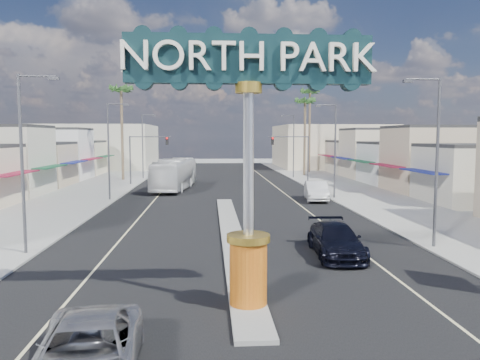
{
  "coord_description": "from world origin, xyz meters",
  "views": [
    {
      "loc": [
        -1.32,
        -13.77,
        5.98
      ],
      "look_at": [
        0.25,
        10.24,
        3.72
      ],
      "focal_mm": 35.0,
      "sensor_mm": 36.0,
      "label": 1
    }
  ],
  "objects": [
    {
      "name": "ground",
      "position": [
        0.0,
        30.0,
        0.0
      ],
      "size": [
        160.0,
        160.0,
        0.0
      ],
      "primitive_type": "plane",
      "color": "gray",
      "rests_on": "ground"
    },
    {
      "name": "road",
      "position": [
        0.0,
        30.0,
        0.01
      ],
      "size": [
        20.0,
        120.0,
        0.01
      ],
      "primitive_type": "cube",
      "color": "black",
      "rests_on": "ground"
    },
    {
      "name": "median_island",
      "position": [
        0.0,
        14.0,
        0.08
      ],
      "size": [
        1.3,
        30.0,
        0.16
      ],
      "primitive_type": "cube",
      "color": "gray",
      "rests_on": "ground"
    },
    {
      "name": "sidewalk_left",
      "position": [
        -14.0,
        30.0,
        0.06
      ],
      "size": [
        8.0,
        120.0,
        0.12
      ],
      "primitive_type": "cube",
      "color": "gray",
      "rests_on": "ground"
    },
    {
      "name": "sidewalk_right",
      "position": [
        14.0,
        30.0,
        0.06
      ],
      "size": [
        8.0,
        120.0,
        0.12
      ],
      "primitive_type": "cube",
      "color": "gray",
      "rests_on": "ground"
    },
    {
      "name": "storefront_row_left",
      "position": [
        -24.0,
        43.0,
        3.0
      ],
      "size": [
        12.0,
        42.0,
        6.0
      ],
      "primitive_type": "cube",
      "color": "beige",
      "rests_on": "ground"
    },
    {
      "name": "storefront_row_right",
      "position": [
        24.0,
        43.0,
        3.0
      ],
      "size": [
        12.0,
        42.0,
        6.0
      ],
      "primitive_type": "cube",
      "color": "#B7B29E",
      "rests_on": "ground"
    },
    {
      "name": "backdrop_far_left",
      "position": [
        -22.0,
        75.0,
        4.0
      ],
      "size": [
        20.0,
        20.0,
        8.0
      ],
      "primitive_type": "cube",
      "color": "#B7B29E",
      "rests_on": "ground"
    },
    {
      "name": "backdrop_far_right",
      "position": [
        22.0,
        75.0,
        4.0
      ],
      "size": [
        20.0,
        20.0,
        8.0
      ],
      "primitive_type": "cube",
      "color": "beige",
      "rests_on": "ground"
    },
    {
      "name": "gateway_sign",
      "position": [
        0.0,
        1.98,
        5.93
      ],
      "size": [
        8.2,
        1.5,
        9.15
      ],
      "color": "#C54D0F",
      "rests_on": "median_island"
    },
    {
      "name": "traffic_signal_left",
      "position": [
        -9.18,
        43.99,
        4.27
      ],
      "size": [
        5.09,
        0.45,
        6.0
      ],
      "color": "#47474C",
      "rests_on": "ground"
    },
    {
      "name": "traffic_signal_right",
      "position": [
        9.18,
        43.99,
        4.27
      ],
      "size": [
        5.09,
        0.45,
        6.0
      ],
      "color": "#47474C",
      "rests_on": "ground"
    },
    {
      "name": "streetlight_l_near",
      "position": [
        -10.43,
        10.0,
        5.07
      ],
      "size": [
        2.03,
        0.22,
        9.0
      ],
      "color": "#47474C",
      "rests_on": "ground"
    },
    {
      "name": "streetlight_l_mid",
      "position": [
        -10.43,
        30.0,
        5.07
      ],
      "size": [
        2.03,
        0.22,
        9.0
      ],
      "color": "#47474C",
      "rests_on": "ground"
    },
    {
      "name": "streetlight_l_far",
      "position": [
        -10.43,
        52.0,
        5.07
      ],
      "size": [
        2.03,
        0.22,
        9.0
      ],
      "color": "#47474C",
      "rests_on": "ground"
    },
    {
      "name": "streetlight_r_near",
      "position": [
        10.43,
        10.0,
        5.07
      ],
      "size": [
        2.03,
        0.22,
        9.0
      ],
      "color": "#47474C",
      "rests_on": "ground"
    },
    {
      "name": "streetlight_r_mid",
      "position": [
        10.43,
        30.0,
        5.07
      ],
      "size": [
        2.03,
        0.22,
        9.0
      ],
      "color": "#47474C",
      "rests_on": "ground"
    },
    {
      "name": "streetlight_r_far",
      "position": [
        10.43,
        52.0,
        5.07
      ],
      "size": [
        2.03,
        0.22,
        9.0
      ],
      "color": "#47474C",
      "rests_on": "ground"
    },
    {
      "name": "palm_left_far",
      "position": [
        -13.0,
        50.0,
        11.5
      ],
      "size": [
        2.6,
        2.6,
        13.1
      ],
      "color": "brown",
      "rests_on": "ground"
    },
    {
      "name": "palm_right_mid",
      "position": [
        13.0,
        56.0,
        10.6
      ],
      "size": [
        2.6,
        2.6,
        12.1
      ],
      "color": "brown",
      "rests_on": "ground"
    },
    {
      "name": "palm_right_far",
      "position": [
        15.0,
        62.0,
        12.39
      ],
      "size": [
        2.6,
        2.6,
        14.1
      ],
      "color": "brown",
      "rests_on": "ground"
    },
    {
      "name": "suv_left",
      "position": [
        -4.29,
        -2.78,
        0.76
      ],
      "size": [
        3.07,
        5.71,
        1.52
      ],
      "primitive_type": "imported",
      "rotation": [
        0.0,
        0.0,
        0.1
      ],
      "color": "#9E9DA2",
      "rests_on": "ground"
    },
    {
      "name": "suv_right",
      "position": [
        4.96,
        8.83,
        0.8
      ],
      "size": [
        2.47,
        5.58,
        1.59
      ],
      "primitive_type": "imported",
      "rotation": [
        0.0,
        0.0,
        -0.04
      ],
      "color": "black",
      "rests_on": "ground"
    },
    {
      "name": "car_parked_right",
      "position": [
        8.56,
        28.81,
        0.89
      ],
      "size": [
        2.52,
        5.6,
        1.78
      ],
      "primitive_type": "imported",
      "rotation": [
        0.0,
        0.0,
        -0.12
      ],
      "color": "silver",
      "rests_on": "ground"
    },
    {
      "name": "city_bus",
      "position": [
        -5.24,
        38.73,
        1.74
      ],
      "size": [
        4.44,
        12.74,
        3.47
      ],
      "primitive_type": "imported",
      "rotation": [
        0.0,
        0.0,
        -0.12
      ],
      "color": "silver",
      "rests_on": "ground"
    }
  ]
}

